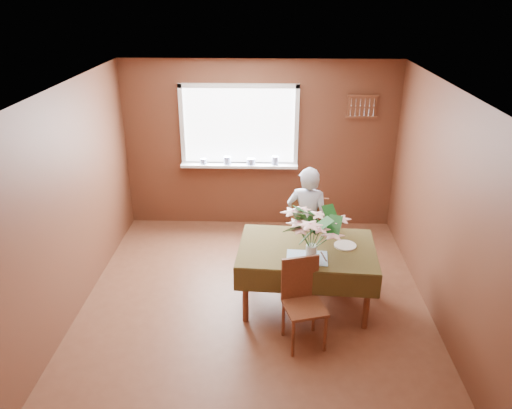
{
  "coord_description": "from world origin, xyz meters",
  "views": [
    {
      "loc": [
        0.18,
        -4.83,
        3.42
      ],
      "look_at": [
        0.0,
        0.55,
        1.05
      ],
      "focal_mm": 35.0,
      "sensor_mm": 36.0,
      "label": 1
    }
  ],
  "objects_px": {
    "chair_far": "(309,228)",
    "dining_table": "(307,254)",
    "seated_woman": "(307,222)",
    "flower_bouquet": "(312,229)",
    "chair_near": "(302,298)"
  },
  "relations": [
    {
      "from": "chair_far",
      "to": "dining_table",
      "type": "bearing_deg",
      "value": 91.48
    },
    {
      "from": "chair_far",
      "to": "flower_bouquet",
      "type": "distance_m",
      "value": 1.18
    },
    {
      "from": "chair_near",
      "to": "flower_bouquet",
      "type": "bearing_deg",
      "value": 60.04
    },
    {
      "from": "chair_far",
      "to": "chair_near",
      "type": "relative_size",
      "value": 1.14
    },
    {
      "from": "chair_far",
      "to": "seated_woman",
      "type": "distance_m",
      "value": 0.21
    },
    {
      "from": "dining_table",
      "to": "chair_near",
      "type": "xyz_separation_m",
      "value": [
        -0.08,
        -0.64,
        -0.15
      ]
    },
    {
      "from": "chair_far",
      "to": "chair_near",
      "type": "height_order",
      "value": "chair_far"
    },
    {
      "from": "dining_table",
      "to": "seated_woman",
      "type": "distance_m",
      "value": 0.7
    },
    {
      "from": "chair_far",
      "to": "seated_woman",
      "type": "xyz_separation_m",
      "value": [
        -0.04,
        -0.13,
        0.16
      ]
    },
    {
      "from": "dining_table",
      "to": "chair_far",
      "type": "bearing_deg",
      "value": 87.78
    },
    {
      "from": "dining_table",
      "to": "seated_woman",
      "type": "relative_size",
      "value": 1.1
    },
    {
      "from": "flower_bouquet",
      "to": "seated_woman",
      "type": "bearing_deg",
      "value": 88.84
    },
    {
      "from": "seated_woman",
      "to": "flower_bouquet",
      "type": "height_order",
      "value": "seated_woman"
    },
    {
      "from": "chair_near",
      "to": "flower_bouquet",
      "type": "xyz_separation_m",
      "value": [
        0.1,
        0.41,
        0.57
      ]
    },
    {
      "from": "chair_near",
      "to": "flower_bouquet",
      "type": "distance_m",
      "value": 0.71
    }
  ]
}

